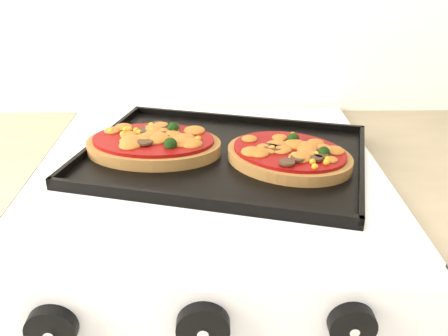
{
  "coord_description": "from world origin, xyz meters",
  "views": [
    {
      "loc": [
        0.02,
        0.92,
        1.28
      ],
      "look_at": [
        0.03,
        1.66,
        0.92
      ],
      "focal_mm": 40.0,
      "sensor_mm": 36.0,
      "label": 1
    }
  ],
  "objects": [
    {
      "name": "knob_center",
      "position": [
        -0.0,
        1.37,
        0.85
      ],
      "size": [
        0.06,
        0.02,
        0.06
      ],
      "primitive_type": "cylinder",
      "rotation": [
        1.57,
        0.0,
        0.0
      ],
      "color": "black",
      "rests_on": "control_panel"
    },
    {
      "name": "knob_right",
      "position": [
        0.18,
        1.37,
        0.85
      ],
      "size": [
        0.06,
        0.02,
        0.06
      ],
      "primitive_type": "cylinder",
      "rotation": [
        1.57,
        0.0,
        0.0
      ],
      "color": "black",
      "rests_on": "control_panel"
    },
    {
      "name": "pizza_left",
      "position": [
        -0.1,
        1.73,
        0.94
      ],
      "size": [
        0.26,
        0.19,
        0.04
      ],
      "primitive_type": null,
      "rotation": [
        0.0,
        0.0,
        -0.13
      ],
      "color": "#935D32",
      "rests_on": "baking_tray"
    },
    {
      "name": "pizza_right",
      "position": [
        0.14,
        1.68,
        0.94
      ],
      "size": [
        0.27,
        0.26,
        0.03
      ],
      "primitive_type": null,
      "rotation": [
        0.0,
        0.0,
        -0.57
      ],
      "color": "#935D32",
      "rests_on": "baking_tray"
    },
    {
      "name": "knob_left",
      "position": [
        -0.18,
        1.37,
        0.85
      ],
      "size": [
        0.06,
        0.02,
        0.06
      ],
      "primitive_type": "cylinder",
      "rotation": [
        1.57,
        0.0,
        0.0
      ],
      "color": "black",
      "rests_on": "control_panel"
    },
    {
      "name": "baking_tray",
      "position": [
        0.03,
        1.71,
        0.92
      ],
      "size": [
        0.55,
        0.46,
        0.02
      ],
      "primitive_type": "cube",
      "rotation": [
        0.0,
        0.0,
        -0.26
      ],
      "color": "black",
      "rests_on": "stove"
    },
    {
      "name": "control_panel",
      "position": [
        0.0,
        1.39,
        0.85
      ],
      "size": [
        0.6,
        0.02,
        0.09
      ],
      "primitive_type": "cube",
      "color": "silver",
      "rests_on": "stove"
    }
  ]
}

